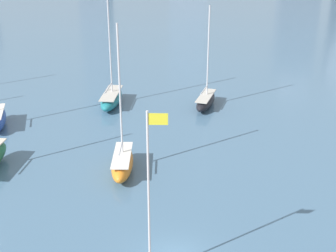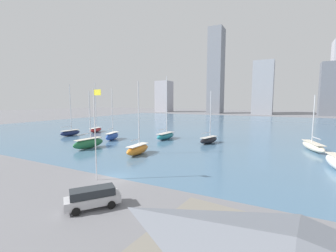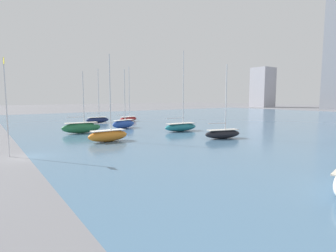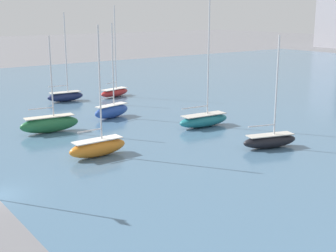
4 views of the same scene
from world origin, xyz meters
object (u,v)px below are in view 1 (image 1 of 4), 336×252
at_px(flag_pole, 150,193).
at_px(sailboat_orange, 122,162).
at_px(sailboat_black, 206,100).
at_px(sailboat_teal, 111,98).

xyz_separation_m(flag_pole, sailboat_orange, (-3.41, 13.83, -5.22)).
bearing_deg(sailboat_orange, flag_pole, -77.52).
relative_size(sailboat_orange, sailboat_black, 1.10).
xyz_separation_m(flag_pole, sailboat_black, (5.13, 31.00, -5.37)).
xyz_separation_m(sailboat_black, sailboat_teal, (-11.91, 0.34, 0.09)).
xyz_separation_m(flag_pole, sailboat_teal, (-6.78, 31.33, -5.28)).
height_order(sailboat_black, sailboat_teal, sailboat_teal).
relative_size(flag_pole, sailboat_black, 0.93).
height_order(flag_pole, sailboat_orange, sailboat_orange).
bearing_deg(sailboat_orange, sailboat_black, 62.19).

